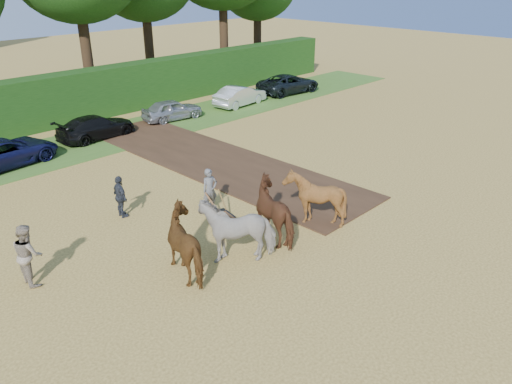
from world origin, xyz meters
The scene contains 8 objects.
ground centered at (0.00, 0.00, 0.00)m, with size 120.00×120.00×0.00m, color gold.
earth_strip centered at (1.50, 7.00, 0.03)m, with size 4.50×17.00×0.05m, color #472D1C.
grass_verge centered at (0.00, 14.00, 0.01)m, with size 50.00×5.00×0.03m, color #38601E.
hedgerow centered at (0.00, 18.50, 1.50)m, with size 46.00×1.60×3.00m, color #14380F.
spectator_near centered at (-9.24, 3.22, 0.97)m, with size 0.94×0.73×1.94m, color tan.
spectator_far centered at (-4.96, 5.05, 0.84)m, with size 0.98×0.41×1.67m, color #262A33.
plough_team centered at (-2.86, -0.14, 1.03)m, with size 7.12×4.96×2.08m.
parked_cars centered at (3.06, 14.05, 0.67)m, with size 30.84×3.23×1.41m.
Camera 1 is at (-13.65, -10.59, 8.81)m, focal length 35.00 mm.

